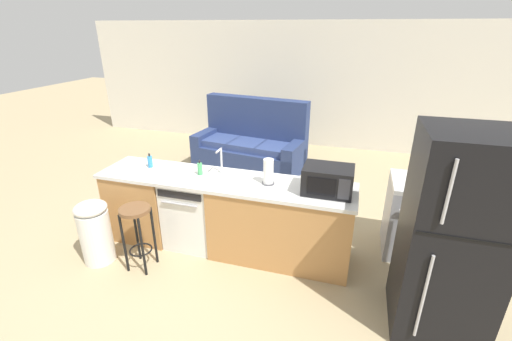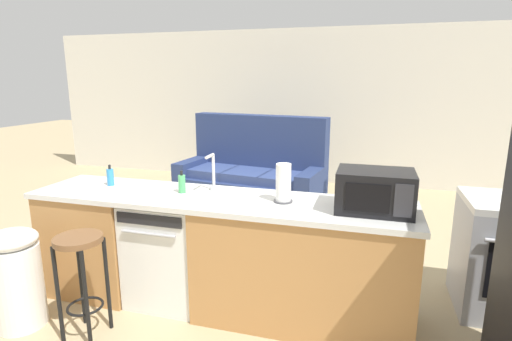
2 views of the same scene
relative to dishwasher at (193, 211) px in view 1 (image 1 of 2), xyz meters
The scene contains 15 objects.
ground_plane 0.49m from the dishwasher, ahead, with size 24.00×24.00×0.00m, color tan.
wall_back 4.33m from the dishwasher, 82.54° to the left, with size 10.00×0.06×2.60m.
kitchen_counter 0.49m from the dishwasher, ahead, with size 2.94×0.66×0.90m.
dishwasher is the anchor object (origin of this frame).
stove_range 2.66m from the dishwasher, 11.91° to the left, with size 0.76×0.68×0.90m.
refrigerator 2.70m from the dishwasher, 11.93° to the right, with size 0.72×0.73×1.80m.
microwave 1.67m from the dishwasher, ahead, with size 0.50×0.37×0.28m.
sink_faucet 0.71m from the dishwasher, 28.06° to the left, with size 0.07×0.18×0.30m.
paper_towel_roll 1.11m from the dishwasher, ahead, with size 0.14×0.14×0.28m.
soap_bottle 0.56m from the dishwasher, 23.37° to the left, with size 0.06×0.06×0.18m.
dish_soap_bottle 0.80m from the dishwasher, behind, with size 0.06×0.06×0.18m.
kettle 2.86m from the dishwasher, ahead, with size 0.21×0.17×0.19m.
bar_stool 0.71m from the dishwasher, 119.29° to the right, with size 0.32×0.32×0.74m.
trash_bin 1.10m from the dishwasher, 143.74° to the right, with size 0.35×0.35×0.74m.
couch 2.59m from the dishwasher, 91.57° to the left, with size 2.11×1.18×1.27m.
Camera 1 is at (1.50, -3.24, 2.48)m, focal length 24.00 mm.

